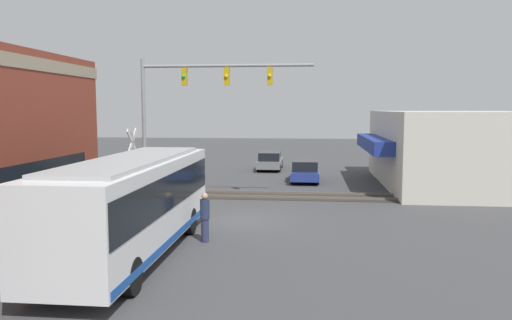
% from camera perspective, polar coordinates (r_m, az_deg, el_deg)
% --- Properties ---
extents(ground_plane, '(120.00, 120.00, 0.00)m').
position_cam_1_polar(ground_plane, '(21.78, -1.57, -6.83)').
color(ground_plane, '#424244').
extents(shop_building, '(13.94, 10.38, 4.64)m').
position_cam_1_polar(shop_building, '(33.59, 21.95, 1.23)').
color(shop_building, beige).
rests_on(shop_building, ground).
extents(city_bus, '(10.38, 2.59, 3.23)m').
position_cam_1_polar(city_bus, '(16.67, -13.84, -4.70)').
color(city_bus, white).
rests_on(city_bus, ground).
extents(traffic_signal_gantry, '(0.42, 9.08, 7.41)m').
position_cam_1_polar(traffic_signal_gantry, '(26.53, -7.07, 7.50)').
color(traffic_signal_gantry, gray).
rests_on(traffic_signal_gantry, ground).
extents(crossing_signal, '(1.41, 1.18, 3.81)m').
position_cam_1_polar(crossing_signal, '(26.20, -13.93, 0.24)').
color(crossing_signal, gray).
rests_on(crossing_signal, ground).
extents(rail_track_near, '(2.60, 60.00, 0.15)m').
position_cam_1_polar(rail_track_near, '(27.62, 0.09, -4.06)').
color(rail_track_near, '#332D28').
rests_on(rail_track_near, ground).
extents(parked_car_blue, '(4.37, 1.82, 1.43)m').
position_cam_1_polar(parked_car_blue, '(33.07, 5.62, -1.33)').
color(parked_car_blue, navy).
rests_on(parked_car_blue, ground).
extents(parked_car_grey, '(4.74, 1.82, 1.42)m').
position_cam_1_polar(parked_car_grey, '(39.42, 1.63, -0.14)').
color(parked_car_grey, slate).
rests_on(parked_car_grey, ground).
extents(pedestrian_near_bus, '(0.34, 0.34, 1.79)m').
position_cam_1_polar(pedestrian_near_bus, '(18.11, -5.87, -6.49)').
color(pedestrian_near_bus, '#2D3351').
rests_on(pedestrian_near_bus, ground).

